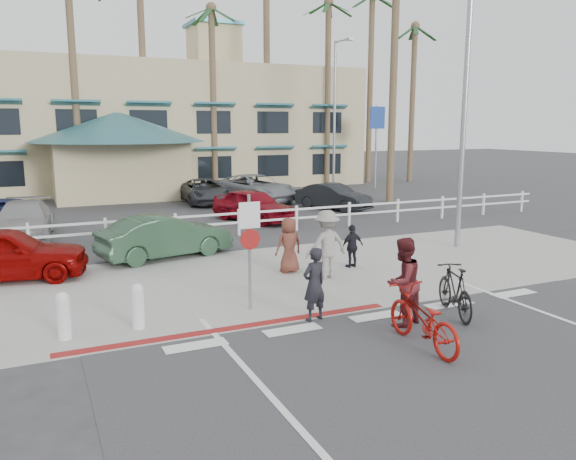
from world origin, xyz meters
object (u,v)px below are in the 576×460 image
bike_red (422,319)px  car_white_sedan (165,236)px  bike_black (455,291)px  sign_post (249,246)px  car_red_compact (3,254)px

bike_red → car_white_sedan: 9.62m
bike_black → car_white_sedan: (-4.49, 8.08, 0.11)m
car_white_sedan → sign_post: bearing=172.7°
sign_post → bike_red: 4.09m
car_white_sedan → car_red_compact: bearing=87.0°
bike_red → car_red_compact: bearing=-47.1°
bike_black → car_white_sedan: size_ratio=0.46×
sign_post → bike_black: bearing=-30.0°
bike_red → car_white_sedan: car_white_sedan is taller
sign_post → bike_black: (3.88, -2.24, -0.89)m
bike_black → car_white_sedan: 9.24m
bike_black → car_red_compact: 11.56m
bike_red → sign_post: bearing=-55.8°
bike_black → car_red_compact: size_ratio=0.44×
sign_post → bike_black: sign_post is taller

